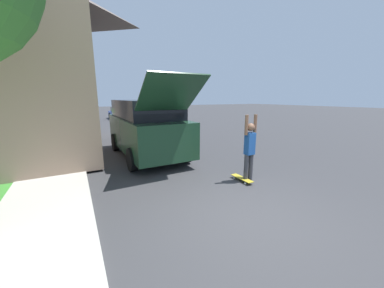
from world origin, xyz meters
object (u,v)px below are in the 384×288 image
(car_down_street, at_px, (120,114))
(suv_parked, at_px, (146,127))
(skateboard, at_px, (242,178))
(skateboarder, at_px, (250,148))

(car_down_street, bearing_deg, suv_parked, -96.93)
(car_down_street, bearing_deg, skateboard, -91.20)
(suv_parked, height_order, skateboard, suv_parked)
(skateboarder, bearing_deg, skateboard, 150.96)
(skateboard, bearing_deg, skateboarder, -29.04)
(car_down_street, xyz_separation_m, skateboard, (-0.43, -20.56, -0.54))
(car_down_street, relative_size, skateboard, 6.02)
(suv_parked, relative_size, skateboard, 7.74)
(car_down_street, height_order, skateboard, car_down_street)
(car_down_street, distance_m, skateboarder, 20.64)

